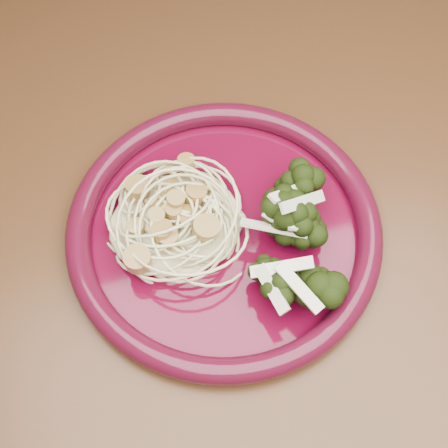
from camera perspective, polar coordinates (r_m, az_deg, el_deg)
name	(u,v)px	position (r m, az deg, el deg)	size (l,w,h in m)	color
dining_table	(207,278)	(0.67, -1.53, -5.00)	(1.20, 0.80, 0.75)	#472814
dinner_plate	(224,229)	(0.57, 0.00, -0.47)	(0.37, 0.37, 0.02)	#450418
spaghetti_pile	(175,219)	(0.56, -4.49, 0.48)	(0.12, 0.11, 0.03)	beige
scallop_cluster	(173,200)	(0.54, -4.72, 2.23)	(0.11, 0.11, 0.04)	#A8843F
broccoli_pile	(285,225)	(0.55, 5.62, -0.09)	(0.08, 0.14, 0.05)	black
onion_garnish	(288,208)	(0.52, 5.89, 1.50)	(0.06, 0.09, 0.05)	beige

